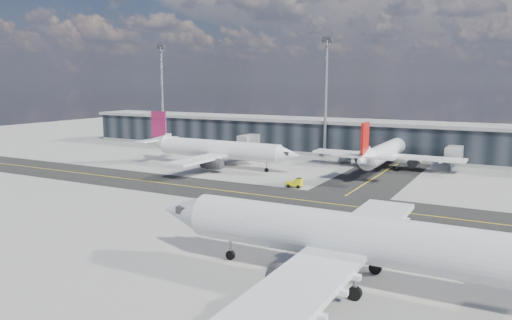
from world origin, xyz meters
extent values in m
plane|color=gray|center=(0.00, 0.00, 0.00)|extent=(300.00, 300.00, 0.00)
cube|color=black|center=(0.00, 4.00, 0.01)|extent=(180.00, 14.00, 0.02)
cube|color=black|center=(18.00, 35.00, 0.01)|extent=(14.00, 50.00, 0.02)
cube|color=yellow|center=(0.00, 4.00, 0.03)|extent=(180.00, 0.25, 0.01)
cube|color=yellow|center=(18.00, 35.00, 0.03)|extent=(0.25, 50.00, 0.01)
cube|color=black|center=(0.00, 55.00, 4.00)|extent=(150.00, 12.00, 8.00)
cube|color=gray|center=(0.00, 55.00, 8.40)|extent=(152.00, 13.00, 0.80)
cube|color=gray|center=(0.00, 55.00, 0.40)|extent=(150.00, 12.20, 0.80)
cube|color=gray|center=(-20.00, 47.00, 3.50)|extent=(3.00, 10.00, 2.40)
cylinder|color=gray|center=(-20.00, 42.00, 1.20)|extent=(0.60, 0.60, 2.40)
cube|color=gray|center=(30.00, 47.00, 3.50)|extent=(3.00, 10.00, 2.40)
cylinder|color=gray|center=(30.00, 42.00, 1.20)|extent=(0.60, 0.60, 2.40)
cylinder|color=gray|center=(-50.00, 48.00, 14.00)|extent=(0.70, 0.70, 28.00)
cube|color=#2D2D30|center=(-50.00, 48.00, 28.20)|extent=(2.50, 0.50, 1.40)
cylinder|color=gray|center=(0.00, 48.00, 14.00)|extent=(0.70, 0.70, 28.00)
cube|color=#2D2D30|center=(0.00, 48.00, 28.20)|extent=(2.50, 0.50, 1.40)
cylinder|color=white|center=(-14.93, 23.42, 3.91)|extent=(29.44, 4.60, 3.91)
cone|color=white|center=(1.71, 23.03, 3.91)|extent=(4.98, 4.03, 3.91)
cone|color=white|center=(-32.05, 23.82, 4.50)|extent=(5.96, 4.05, 3.91)
cube|color=white|center=(-13.95, 23.40, 2.94)|extent=(5.67, 33.38, 0.49)
cylinder|color=#2D2D30|center=(-12.83, 29.24, 1.86)|extent=(4.16, 2.35, 2.25)
cylinder|color=#2D2D30|center=(-13.11, 17.50, 1.86)|extent=(4.16, 2.35, 2.25)
cube|color=silver|center=(-12.83, 29.24, 2.64)|extent=(1.97, 0.44, 0.78)
cube|color=silver|center=(-13.11, 17.50, 2.64)|extent=(1.97, 0.44, 0.78)
cube|color=#73194C|center=(-31.56, 23.81, 8.61)|extent=(4.12, 0.54, 6.07)
cube|color=white|center=(-32.05, 23.82, 5.09)|extent=(3.02, 11.81, 0.34)
cube|color=#2D2D30|center=(1.22, 23.04, 4.31)|extent=(2.01, 2.20, 0.69)
cylinder|color=gray|center=(-3.19, 23.14, 1.17)|extent=(0.24, 0.24, 1.96)
cylinder|color=black|center=(-3.19, 23.14, 0.44)|extent=(0.89, 0.36, 0.88)
cylinder|color=black|center=(-15.84, 26.38, 0.54)|extent=(1.09, 0.51, 1.08)
cylinder|color=black|center=(-15.97, 20.51, 0.54)|extent=(1.09, 0.51, 1.08)
cylinder|color=white|center=(17.31, 38.15, 3.75)|extent=(3.92, 28.11, 3.75)
cone|color=white|center=(17.21, 54.07, 3.75)|extent=(3.77, 4.70, 3.75)
cone|color=white|center=(17.42, 21.77, 4.31)|extent=(3.78, 5.64, 3.75)
cube|color=white|center=(17.31, 39.09, 2.81)|extent=(31.86, 4.88, 0.47)
cylinder|color=#2D2D30|center=(11.68, 39.99, 1.78)|extent=(2.18, 3.95, 2.15)
cylinder|color=#2D2D30|center=(22.92, 40.06, 1.78)|extent=(2.18, 3.95, 2.15)
cube|color=silver|center=(11.68, 39.99, 2.53)|extent=(0.39, 1.87, 0.75)
cube|color=silver|center=(22.92, 40.06, 2.53)|extent=(0.39, 1.87, 0.75)
cube|color=#B5130C|center=(17.41, 22.24, 8.24)|extent=(0.45, 3.93, 5.80)
cube|color=white|center=(17.42, 21.77, 4.87)|extent=(11.25, 2.69, 0.33)
cube|color=#2D2D30|center=(17.22, 53.60, 4.12)|extent=(2.07, 1.89, 0.66)
cylinder|color=gray|center=(17.24, 49.39, 1.12)|extent=(0.23, 0.23, 1.87)
cylinder|color=black|center=(17.24, 49.39, 0.42)|extent=(0.33, 0.84, 0.84)
cylinder|color=black|center=(14.51, 37.20, 0.51)|extent=(0.47, 1.03, 1.03)
cylinder|color=black|center=(20.13, 37.24, 0.51)|extent=(0.47, 1.03, 1.03)
cylinder|color=silver|center=(30.12, -23.83, 4.42)|extent=(33.19, 4.54, 4.42)
cone|color=silver|center=(11.32, -23.89, 4.42)|extent=(5.54, 4.44, 4.42)
cube|color=silver|center=(29.01, -23.83, 3.32)|extent=(5.66, 37.62, 0.55)
cylinder|color=#2D2D30|center=(27.93, -30.47, 2.10)|extent=(4.65, 2.56, 2.54)
cylinder|color=#2D2D30|center=(27.88, -17.20, 2.10)|extent=(4.65, 2.56, 2.54)
cube|color=silver|center=(27.93, -30.47, 2.99)|extent=(2.21, 0.45, 0.88)
cube|color=silver|center=(27.88, -17.20, 2.99)|extent=(2.21, 0.45, 0.88)
cube|color=#2D2D30|center=(11.87, -23.89, 4.87)|extent=(2.22, 2.44, 0.77)
cylinder|color=gray|center=(16.85, -23.87, 1.33)|extent=(0.27, 0.27, 2.21)
cylinder|color=black|center=(16.85, -23.87, 0.50)|extent=(1.00, 0.39, 1.00)
cylinder|color=black|center=(31.23, -27.14, 0.61)|extent=(1.22, 0.56, 1.22)
cylinder|color=black|center=(31.21, -20.51, 0.61)|extent=(1.22, 0.56, 1.22)
cube|color=yellow|center=(8.04, 12.05, 0.69)|extent=(2.84, 1.48, 0.64)
cube|color=yellow|center=(8.87, 12.11, 1.29)|extent=(1.09, 1.26, 0.83)
cube|color=black|center=(8.87, 12.11, 1.61)|extent=(1.00, 1.21, 0.23)
cylinder|color=black|center=(8.92, 12.71, 0.32)|extent=(0.66, 0.28, 0.64)
cylinder|color=black|center=(9.00, 11.52, 0.32)|extent=(0.66, 0.28, 0.64)
cylinder|color=black|center=(7.08, 12.58, 0.32)|extent=(0.66, 0.28, 0.64)
cylinder|color=black|center=(7.17, 11.39, 0.32)|extent=(0.66, 0.28, 0.64)
imported|color=white|center=(6.81, 44.00, 0.86)|extent=(3.92, 6.58, 1.71)
camera|label=1|loc=(42.99, -66.41, 18.46)|focal=35.00mm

